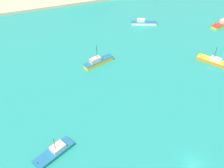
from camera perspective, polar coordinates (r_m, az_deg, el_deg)
name	(u,v)px	position (r m, az deg, el deg)	size (l,w,h in m)	color
ground	(136,83)	(80.61, 5.07, 0.19)	(260.00, 280.00, 0.50)	teal
fishing_boat_0	(221,24)	(118.67, 22.03, 11.57)	(9.37, 5.09, 2.79)	gold
fishing_boat_3	(143,23)	(112.62, 6.64, 12.71)	(10.18, 5.68, 2.48)	silver
fishing_boat_5	(212,60)	(94.00, 20.38, 4.66)	(7.55, 9.34, 5.79)	orange
fishing_boat_6	(55,152)	(62.94, -11.96, -13.78)	(9.88, 7.05, 4.76)	#198466
fishing_boat_8	(98,62)	(87.25, -2.97, 4.72)	(10.64, 5.49, 7.12)	gold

